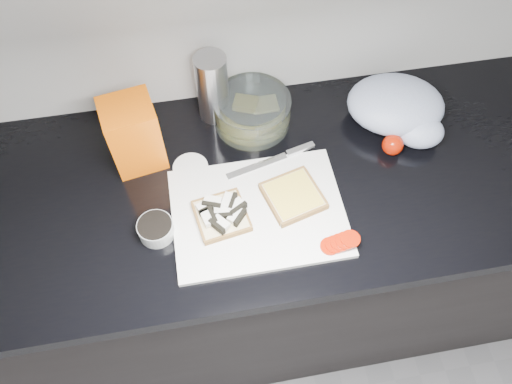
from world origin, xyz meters
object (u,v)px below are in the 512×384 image
at_px(bread_bag, 134,134).
at_px(steel_canister, 213,88).
at_px(cutting_board, 258,213).
at_px(glass_bowl, 252,111).

height_order(bread_bag, steel_canister, steel_canister).
bearing_deg(steel_canister, cutting_board, -79.74).
bearing_deg(glass_bowl, steel_canister, 154.19).
relative_size(glass_bowl, steel_canister, 1.03).
height_order(glass_bowl, bread_bag, bread_bag).
bearing_deg(steel_canister, bread_bag, -150.65).
relative_size(bread_bag, steel_canister, 0.97).
distance_m(glass_bowl, bread_bag, 0.31).
relative_size(cutting_board, bread_bag, 2.13).
distance_m(cutting_board, glass_bowl, 0.29).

